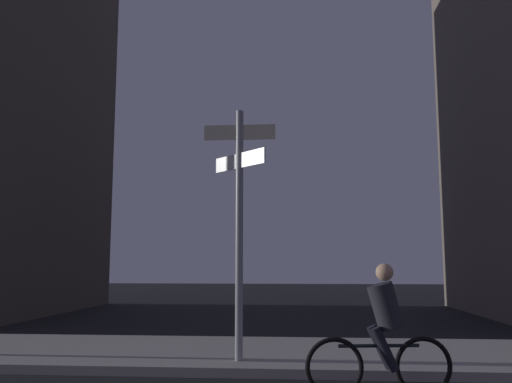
{
  "coord_description": "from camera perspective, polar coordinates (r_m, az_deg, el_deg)",
  "views": [
    {
      "loc": [
        2.39,
        -2.86,
        1.62
      ],
      "look_at": [
        1.66,
        5.82,
        2.76
      ],
      "focal_mm": 38.21,
      "sensor_mm": 36.0,
      "label": 1
    }
  ],
  "objects": [
    {
      "name": "cyclist",
      "position": [
        7.07,
        13.09,
        -14.34
      ],
      "size": [
        1.81,
        0.38,
        1.61
      ],
      "color": "black",
      "rests_on": "ground_plane"
    },
    {
      "name": "sidewalk_kerb",
      "position": [
        9.95,
        -9.55,
        -16.31
      ],
      "size": [
        40.0,
        3.32,
        0.14
      ],
      "primitive_type": "cube",
      "color": "#9E9991",
      "rests_on": "ground_plane"
    },
    {
      "name": "signpost",
      "position": [
        8.57,
        -1.76,
        -2.16
      ],
      "size": [
        1.15,
        0.89,
        3.9
      ],
      "color": "gray",
      "rests_on": "sidewalk_kerb"
    }
  ]
}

